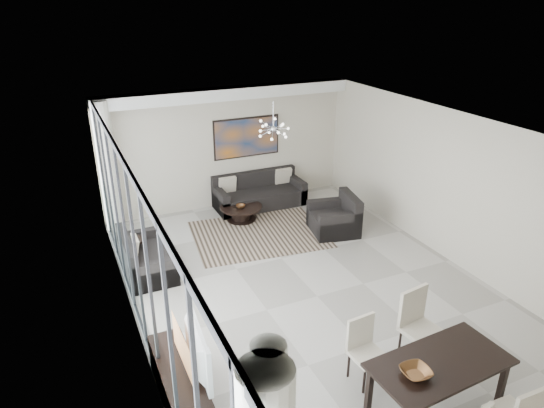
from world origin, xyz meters
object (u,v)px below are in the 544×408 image
coffee_table (241,212)px  dining_table (440,368)px  sofa_main (259,195)px  tv_console (180,385)px  television (190,348)px

coffee_table → dining_table: bearing=-88.2°
dining_table → sofa_main: bearing=85.7°
coffee_table → dining_table: 6.25m
tv_console → dining_table: bearing=-26.6°
tv_console → television: television is taller
sofa_main → tv_console: 6.37m
coffee_table → sofa_main: size_ratio=0.44×
sofa_main → tv_console: (-3.39, -5.39, -0.01)m
television → tv_console: bearing=73.3°
coffee_table → sofa_main: sofa_main is taller
tv_console → dining_table: size_ratio=0.91×
sofa_main → tv_console: bearing=-122.2°
sofa_main → television: television is taller
television → dining_table: 3.06m
dining_table → tv_console: bearing=153.4°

